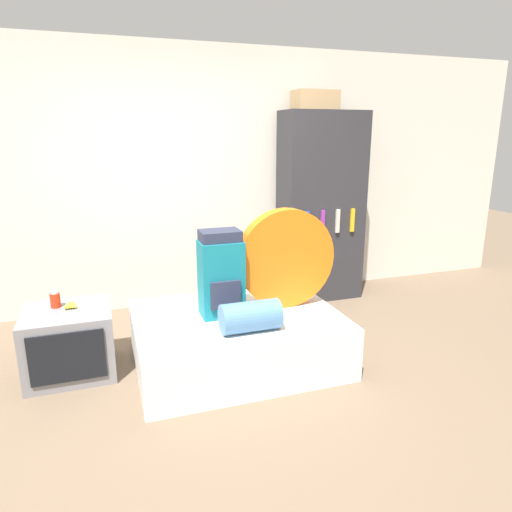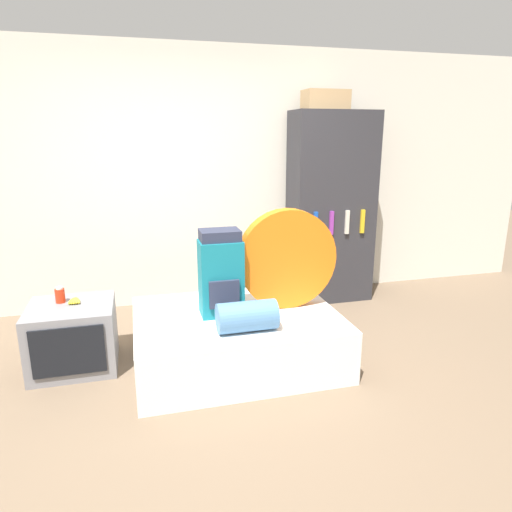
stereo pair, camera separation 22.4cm
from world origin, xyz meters
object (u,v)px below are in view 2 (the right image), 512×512
(sleeping_roll, at_px, (247,316))
(bookshelf, at_px, (331,208))
(television, at_px, (73,336))
(cardboard_box, at_px, (325,100))
(backpack, at_px, (221,274))
(canister, at_px, (60,295))
(tent_bag, at_px, (287,259))

(sleeping_roll, relative_size, bookshelf, 0.21)
(television, height_order, cardboard_box, cardboard_box)
(backpack, distance_m, cardboard_box, 2.21)
(sleeping_roll, bearing_deg, television, 155.15)
(television, relative_size, cardboard_box, 1.43)
(television, relative_size, canister, 5.01)
(backpack, distance_m, tent_bag, 0.54)
(backpack, distance_m, bookshelf, 1.83)
(bookshelf, height_order, cardboard_box, cardboard_box)
(canister, relative_size, cardboard_box, 0.29)
(backpack, height_order, bookshelf, bookshelf)
(bookshelf, xyz_separation_m, cardboard_box, (-0.10, 0.02, 1.08))
(sleeping_roll, relative_size, canister, 3.38)
(tent_bag, distance_m, sleeping_roll, 0.63)
(bookshelf, bearing_deg, sleeping_roll, -130.30)
(backpack, height_order, cardboard_box, cardboard_box)
(bookshelf, distance_m, cardboard_box, 1.09)
(tent_bag, height_order, bookshelf, bookshelf)
(backpack, height_order, tent_bag, tent_bag)
(canister, bearing_deg, bookshelf, 18.24)
(tent_bag, height_order, sleeping_roll, tent_bag)
(backpack, bearing_deg, bookshelf, 39.61)
(sleeping_roll, height_order, canister, canister)
(sleeping_roll, height_order, cardboard_box, cardboard_box)
(television, distance_m, canister, 0.33)
(bookshelf, bearing_deg, cardboard_box, 169.24)
(television, distance_m, bookshelf, 2.78)
(backpack, distance_m, sleeping_roll, 0.43)
(tent_bag, bearing_deg, television, 173.48)
(tent_bag, distance_m, canister, 1.76)
(backpack, distance_m, television, 1.23)
(canister, xyz_separation_m, bookshelf, (2.59, 0.85, 0.43))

